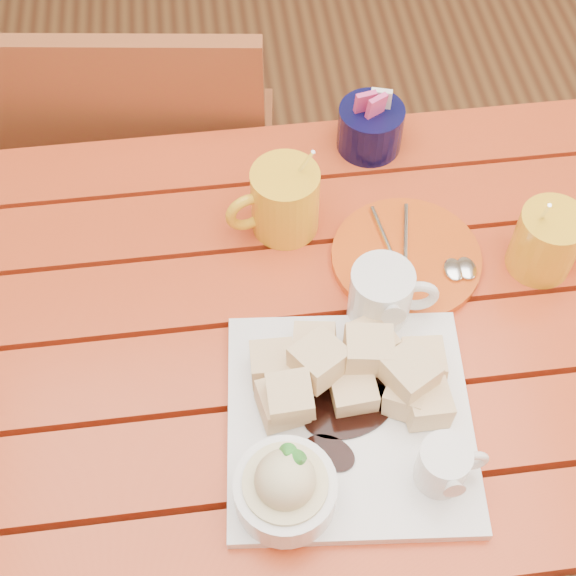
{
  "coord_description": "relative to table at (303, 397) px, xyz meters",
  "views": [
    {
      "loc": [
        -0.08,
        -0.47,
        1.6
      ],
      "look_at": [
        -0.01,
        0.06,
        0.82
      ],
      "focal_mm": 50.0,
      "sensor_mm": 36.0,
      "label": 1
    }
  ],
  "objects": [
    {
      "name": "table",
      "position": [
        0.0,
        0.0,
        0.0
      ],
      "size": [
        1.2,
        0.79,
        0.75
      ],
      "color": "#AF3116",
      "rests_on": "ground"
    },
    {
      "name": "coffee_mug_right",
      "position": [
        0.32,
        0.1,
        0.16
      ],
      "size": [
        0.12,
        0.08,
        0.14
      ],
      "rotation": [
        0.0,
        0.0,
        -0.05
      ],
      "color": "yellow",
      "rests_on": "table"
    },
    {
      "name": "cream_pitcher",
      "position": [
        0.1,
        0.04,
        0.16
      ],
      "size": [
        0.11,
        0.09,
        0.09
      ],
      "rotation": [
        0.0,
        0.0,
        -0.12
      ],
      "color": "white",
      "rests_on": "table"
    },
    {
      "name": "chair_far",
      "position": [
        -0.2,
        0.56,
        -0.15
      ],
      "size": [
        0.47,
        0.47,
        0.88
      ],
      "rotation": [
        0.0,
        0.0,
        3.01
      ],
      "color": "brown",
      "rests_on": "ground"
    },
    {
      "name": "dessert_plate",
      "position": [
        0.02,
        -0.11,
        0.14
      ],
      "size": [
        0.3,
        0.3,
        0.11
      ],
      "rotation": [
        0.0,
        0.0,
        -0.09
      ],
      "color": "white",
      "rests_on": "table"
    },
    {
      "name": "sugar_caddy",
      "position": [
        0.14,
        0.34,
        0.14
      ],
      "size": [
        0.09,
        0.09,
        0.1
      ],
      "color": "black",
      "rests_on": "table"
    },
    {
      "name": "ground",
      "position": [
        0.0,
        -0.0,
        -0.64
      ],
      "size": [
        5.0,
        5.0,
        0.0
      ],
      "primitive_type": "plane",
      "color": "#542C18",
      "rests_on": "ground"
    },
    {
      "name": "coffee_mug_left",
      "position": [
        -0.0,
        0.21,
        0.16
      ],
      "size": [
        0.13,
        0.09,
        0.15
      ],
      "rotation": [
        0.0,
        0.0,
        0.27
      ],
      "color": "yellow",
      "rests_on": "table"
    },
    {
      "name": "orange_saucer",
      "position": [
        0.15,
        0.13,
        0.11
      ],
      "size": [
        0.2,
        0.2,
        0.02
      ],
      "rotation": [
        0.0,
        0.0,
        -0.07
      ],
      "color": "#D14B12",
      "rests_on": "table"
    }
  ]
}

